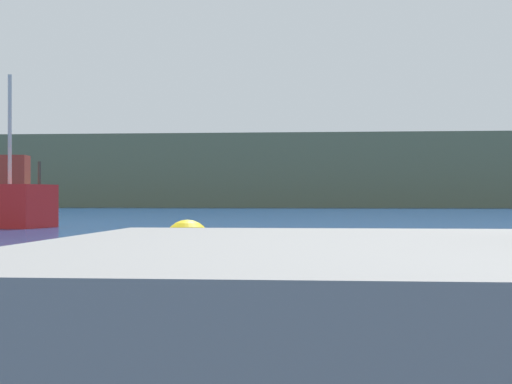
# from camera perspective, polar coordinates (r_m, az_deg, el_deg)

# --- Properties ---
(hillside_backdrop) EXTENTS (140.00, 11.12, 6.19)m
(hillside_backdrop) POSITION_cam_1_polar(r_m,az_deg,el_deg) (79.44, 7.33, 1.28)
(hillside_backdrop) COLOR #5B664C
(hillside_backdrop) RESTS_ON ground
(fishing_boat_green) EXTENTS (5.32, 2.13, 4.39)m
(fishing_boat_green) POSITION_cam_1_polar(r_m,az_deg,el_deg) (44.64, -15.76, -0.22)
(fishing_boat_green) COLOR #1E8C4C
(fishing_boat_green) RESTS_ON ground
(mooring_buoy) EXTENTS (0.66, 0.66, 0.66)m
(mooring_buoy) POSITION_cam_1_polar(r_m,az_deg,el_deg) (12.55, -4.34, -3.26)
(mooring_buoy) COLOR yellow
(mooring_buoy) RESTS_ON ground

